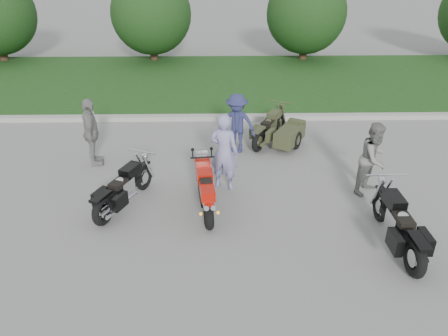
{
  "coord_description": "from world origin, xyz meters",
  "views": [
    {
      "loc": [
        -0.12,
        -7.14,
        5.09
      ],
      "look_at": [
        0.04,
        1.09,
        0.8
      ],
      "focal_mm": 35.0,
      "sensor_mm": 36.0,
      "label": 1
    }
  ],
  "objects_px": {
    "person_grey": "(374,158)",
    "cruiser_sidecar": "(281,133)",
    "person_denim": "(237,124)",
    "person_back": "(91,132)",
    "cruiser_left": "(122,190)",
    "person_stripe": "(224,152)",
    "cruiser_right": "(400,227)",
    "sportbike_red": "(206,189)"
  },
  "relations": [
    {
      "from": "cruiser_sidecar",
      "to": "person_grey",
      "type": "bearing_deg",
      "value": -26.67
    },
    {
      "from": "sportbike_red",
      "to": "cruiser_left",
      "type": "bearing_deg",
      "value": 167.88
    },
    {
      "from": "person_grey",
      "to": "person_back",
      "type": "xyz_separation_m",
      "value": [
        -6.59,
        1.51,
        0.04
      ]
    },
    {
      "from": "person_grey",
      "to": "cruiser_left",
      "type": "bearing_deg",
      "value": 143.1
    },
    {
      "from": "sportbike_red",
      "to": "cruiser_left",
      "type": "height_order",
      "value": "sportbike_red"
    },
    {
      "from": "person_grey",
      "to": "person_denim",
      "type": "distance_m",
      "value": 3.66
    },
    {
      "from": "sportbike_red",
      "to": "person_grey",
      "type": "relative_size",
      "value": 1.15
    },
    {
      "from": "person_stripe",
      "to": "person_back",
      "type": "height_order",
      "value": "person_stripe"
    },
    {
      "from": "person_stripe",
      "to": "person_grey",
      "type": "height_order",
      "value": "person_stripe"
    },
    {
      "from": "sportbike_red",
      "to": "person_denim",
      "type": "bearing_deg",
      "value": 68.84
    },
    {
      "from": "cruiser_sidecar",
      "to": "cruiser_left",
      "type": "bearing_deg",
      "value": -110.55
    },
    {
      "from": "cruiser_left",
      "to": "person_stripe",
      "type": "relative_size",
      "value": 1.11
    },
    {
      "from": "cruiser_right",
      "to": "cruiser_sidecar",
      "type": "relative_size",
      "value": 1.18
    },
    {
      "from": "sportbike_red",
      "to": "person_denim",
      "type": "distance_m",
      "value": 3.07
    },
    {
      "from": "cruiser_right",
      "to": "person_denim",
      "type": "xyz_separation_m",
      "value": [
        -2.78,
        4.28,
        0.35
      ]
    },
    {
      "from": "sportbike_red",
      "to": "person_grey",
      "type": "distance_m",
      "value": 3.8
    },
    {
      "from": "person_back",
      "to": "person_denim",
      "type": "bearing_deg",
      "value": -92.35
    },
    {
      "from": "person_stripe",
      "to": "person_back",
      "type": "xyz_separation_m",
      "value": [
        -3.28,
        1.27,
        -0.04
      ]
    },
    {
      "from": "cruiser_sidecar",
      "to": "person_stripe",
      "type": "relative_size",
      "value": 1.09
    },
    {
      "from": "person_grey",
      "to": "cruiser_sidecar",
      "type": "bearing_deg",
      "value": 80.54
    },
    {
      "from": "person_stripe",
      "to": "person_denim",
      "type": "height_order",
      "value": "person_stripe"
    },
    {
      "from": "person_stripe",
      "to": "cruiser_sidecar",
      "type": "bearing_deg",
      "value": -104.71
    },
    {
      "from": "cruiser_left",
      "to": "cruiser_sidecar",
      "type": "bearing_deg",
      "value": 63.38
    },
    {
      "from": "person_grey",
      "to": "person_denim",
      "type": "xyz_separation_m",
      "value": [
        -2.93,
        2.19,
        -0.02
      ]
    },
    {
      "from": "person_denim",
      "to": "person_back",
      "type": "distance_m",
      "value": 3.72
    },
    {
      "from": "person_stripe",
      "to": "person_grey",
      "type": "xyz_separation_m",
      "value": [
        3.31,
        -0.23,
        -0.07
      ]
    },
    {
      "from": "cruiser_right",
      "to": "cruiser_sidecar",
      "type": "bearing_deg",
      "value": 107.67
    },
    {
      "from": "person_grey",
      "to": "cruiser_right",
      "type": "bearing_deg",
      "value": -137.2
    },
    {
      "from": "cruiser_sidecar",
      "to": "person_denim",
      "type": "distance_m",
      "value": 1.36
    },
    {
      "from": "cruiser_left",
      "to": "cruiser_right",
      "type": "relative_size",
      "value": 0.86
    },
    {
      "from": "person_back",
      "to": "cruiser_right",
      "type": "bearing_deg",
      "value": -132.09
    },
    {
      "from": "sportbike_red",
      "to": "person_denim",
      "type": "xyz_separation_m",
      "value": [
        0.78,
        2.96,
        0.28
      ]
    },
    {
      "from": "cruiser_sidecar",
      "to": "person_back",
      "type": "relative_size",
      "value": 1.13
    },
    {
      "from": "sportbike_red",
      "to": "person_grey",
      "type": "xyz_separation_m",
      "value": [
        3.71,
        0.77,
        0.3
      ]
    },
    {
      "from": "sportbike_red",
      "to": "person_back",
      "type": "bearing_deg",
      "value": 135.24
    },
    {
      "from": "cruiser_left",
      "to": "person_back",
      "type": "relative_size",
      "value": 1.16
    },
    {
      "from": "person_stripe",
      "to": "person_back",
      "type": "bearing_deg",
      "value": -1.08
    },
    {
      "from": "person_grey",
      "to": "person_back",
      "type": "bearing_deg",
      "value": 124.05
    },
    {
      "from": "sportbike_red",
      "to": "cruiser_sidecar",
      "type": "height_order",
      "value": "sportbike_red"
    },
    {
      "from": "sportbike_red",
      "to": "cruiser_right",
      "type": "bearing_deg",
      "value": -26.77
    },
    {
      "from": "person_stripe",
      "to": "person_grey",
      "type": "distance_m",
      "value": 3.32
    },
    {
      "from": "cruiser_left",
      "to": "person_stripe",
      "type": "height_order",
      "value": "person_stripe"
    }
  ]
}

